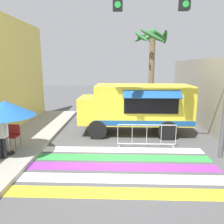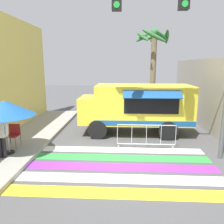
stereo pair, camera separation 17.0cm
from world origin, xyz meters
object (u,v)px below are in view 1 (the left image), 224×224
(food_truck, at_px, (134,105))
(vendor_person, at_px, (1,134))
(traffic_signal_pole, at_px, (186,24))
(folding_chair, at_px, (13,134))
(barricade_front, at_px, (147,136))
(patio_umbrella, at_px, (5,109))
(palm_tree, at_px, (152,55))

(food_truck, xyz_separation_m, vendor_person, (-4.75, -3.53, -0.36))
(traffic_signal_pole, distance_m, folding_chair, 7.50)
(food_truck, height_order, barricade_front, food_truck)
(patio_umbrella, bearing_deg, folding_chair, 103.34)
(traffic_signal_pole, xyz_separation_m, folding_chair, (-6.35, 0.44, -3.96))
(patio_umbrella, height_order, barricade_front, patio_umbrella)
(barricade_front, bearing_deg, food_truck, 101.24)
(food_truck, bearing_deg, traffic_signal_pole, -63.03)
(palm_tree, bearing_deg, folding_chair, -133.21)
(food_truck, bearing_deg, patio_umbrella, -146.37)
(palm_tree, bearing_deg, patio_umbrella, -129.47)
(folding_chair, distance_m, palm_tree, 9.74)
(food_truck, bearing_deg, palm_tree, 72.17)
(traffic_signal_pole, relative_size, patio_umbrella, 3.14)
(traffic_signal_pole, relative_size, vendor_person, 4.08)
(traffic_signal_pole, height_order, barricade_front, traffic_signal_pole)
(palm_tree, bearing_deg, food_truck, -107.83)
(patio_umbrella, relative_size, vendor_person, 1.30)
(patio_umbrella, xyz_separation_m, palm_tree, (6.10, 7.40, 2.16))
(barricade_front, bearing_deg, patio_umbrella, -167.47)
(barricade_front, relative_size, palm_tree, 0.42)
(patio_umbrella, relative_size, folding_chair, 2.35)
(barricade_front, height_order, palm_tree, palm_tree)
(folding_chair, relative_size, vendor_person, 0.55)
(traffic_signal_pole, bearing_deg, barricade_front, 141.11)
(vendor_person, distance_m, barricade_front, 5.40)
(traffic_signal_pole, distance_m, vendor_person, 7.20)
(folding_chair, xyz_separation_m, palm_tree, (6.27, 6.67, 3.32))
(vendor_person, height_order, barricade_front, vendor_person)
(food_truck, bearing_deg, barricade_front, -78.76)
(vendor_person, bearing_deg, barricade_front, 4.21)
(folding_chair, bearing_deg, palm_tree, 67.49)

